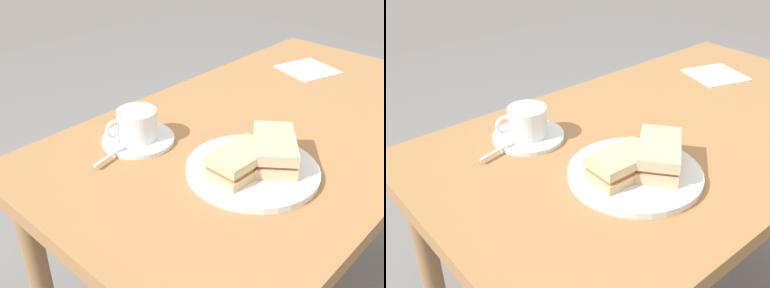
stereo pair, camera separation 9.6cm
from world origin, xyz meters
TOP-DOWN VIEW (x-y plane):
  - dining_table at (0.00, 0.00)m, footprint 1.23×0.69m
  - sandwich_plate at (0.23, 0.09)m, footprint 0.27×0.27m
  - sandwich_front at (0.26, 0.08)m, footprint 0.13×0.08m
  - sandwich_back at (0.18, 0.11)m, footprint 0.17×0.15m
  - coffee_saucer at (0.30, -0.17)m, footprint 0.16×0.16m
  - coffee_cup at (0.30, -0.18)m, footprint 0.12×0.09m
  - spoon at (0.38, -0.16)m, footprint 0.10×0.03m
  - napkin at (-0.36, -0.12)m, footprint 0.19×0.19m

SIDE VIEW (x-z plane):
  - dining_table at x=0.00m, z-range 0.27..0.97m
  - napkin at x=-0.36m, z-range 0.71..0.71m
  - coffee_saucer at x=0.30m, z-range 0.71..0.72m
  - sandwich_plate at x=0.23m, z-range 0.71..0.72m
  - spoon at x=0.38m, z-range 0.72..0.72m
  - sandwich_front at x=0.26m, z-range 0.72..0.77m
  - sandwich_back at x=0.18m, z-range 0.72..0.77m
  - coffee_cup at x=0.30m, z-range 0.72..0.79m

